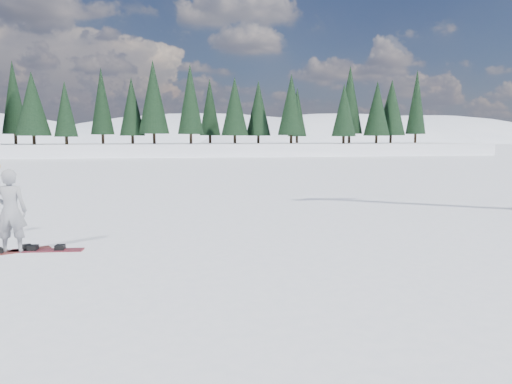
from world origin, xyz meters
The scene contains 5 objects.
ground centered at (0.00, 0.00, 0.00)m, with size 420.00×420.00×0.00m, color white.
alpine_backdrop centered at (-11.72, 189.16, -13.97)m, with size 412.50×227.00×53.20m.
snowboarder_woman centered at (-0.98, 0.33, 0.89)m, with size 0.65×0.43×1.91m.
snowboard_woman centered at (-0.98, 0.34, 0.01)m, with size 1.50×0.28×0.03m, color #9E2F22.
snowboard_loose_b centered at (-0.30, 0.34, 0.01)m, with size 1.50×0.28×0.03m, color maroon.
Camera 1 is at (2.17, -10.67, 2.42)m, focal length 35.00 mm.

